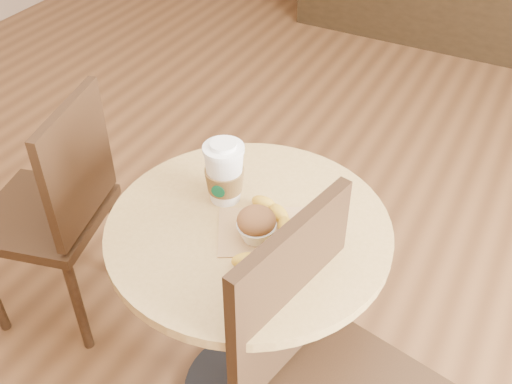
% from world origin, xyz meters
% --- Properties ---
extents(cafe_table, '(0.74, 0.74, 0.75)m').
position_xyz_m(cafe_table, '(0.03, 0.11, 0.55)').
color(cafe_table, black).
rests_on(cafe_table, ground).
extents(chair_left, '(0.48, 0.48, 0.89)m').
position_xyz_m(chair_left, '(-0.71, 0.13, 0.49)').
color(chair_left, '#301F11').
rests_on(chair_left, ground).
extents(chair_right, '(0.50, 0.50, 0.96)m').
position_xyz_m(chair_right, '(0.34, -0.07, 0.53)').
color(chair_right, '#301F11').
rests_on(chair_right, ground).
extents(kraft_bag, '(0.30, 0.27, 0.00)m').
position_xyz_m(kraft_bag, '(0.08, 0.11, 0.75)').
color(kraft_bag, '#AA8252').
rests_on(kraft_bag, cafe_table).
extents(coffee_cup, '(0.11, 0.11, 0.18)m').
position_xyz_m(coffee_cup, '(-0.08, 0.17, 0.83)').
color(coffee_cup, white).
rests_on(coffee_cup, cafe_table).
extents(muffin, '(0.10, 0.10, 0.09)m').
position_xyz_m(muffin, '(0.07, 0.07, 0.80)').
color(muffin, white).
rests_on(muffin, kraft_bag).
extents(banana, '(0.23, 0.30, 0.04)m').
position_xyz_m(banana, '(0.09, 0.08, 0.77)').
color(banana, gold).
rests_on(banana, kraft_bag).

